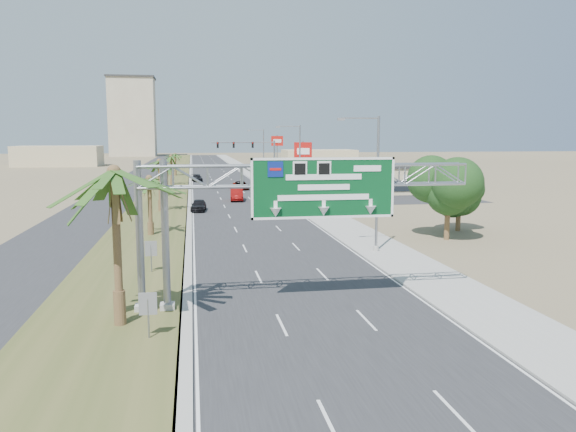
# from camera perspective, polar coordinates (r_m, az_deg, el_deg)

# --- Properties ---
(ground) EXTENTS (600.00, 600.00, 0.00)m
(ground) POSITION_cam_1_polar(r_m,az_deg,el_deg) (20.10, 8.56, -17.01)
(ground) COLOR #8C7A59
(ground) RESTS_ON ground
(road) EXTENTS (12.00, 300.00, 0.02)m
(road) POSITION_cam_1_polar(r_m,az_deg,el_deg) (127.68, -7.08, 4.12)
(road) COLOR #28282B
(road) RESTS_ON ground
(sidewalk_right) EXTENTS (4.00, 300.00, 0.10)m
(sidewalk_right) POSITION_cam_1_polar(r_m,az_deg,el_deg) (128.35, -3.27, 4.21)
(sidewalk_right) COLOR #9E9B93
(sidewalk_right) RESTS_ON ground
(median_grass) EXTENTS (7.00, 300.00, 0.12)m
(median_grass) POSITION_cam_1_polar(r_m,az_deg,el_deg) (127.61, -11.58, 4.04)
(median_grass) COLOR #434C21
(median_grass) RESTS_ON ground
(opposing_road) EXTENTS (8.00, 300.00, 0.02)m
(opposing_road) POSITION_cam_1_polar(r_m,az_deg,el_deg) (128.03, -14.72, 3.93)
(opposing_road) COLOR #28282B
(opposing_road) RESTS_ON ground
(sign_gantry) EXTENTS (16.75, 1.24, 7.50)m
(sign_gantry) POSITION_cam_1_polar(r_m,az_deg,el_deg) (27.71, 0.29, 3.00)
(sign_gantry) COLOR gray
(sign_gantry) RESTS_ON ground
(palm_near) EXTENTS (5.70, 5.70, 8.35)m
(palm_near) POSITION_cam_1_polar(r_m,az_deg,el_deg) (25.53, -17.27, 4.18)
(palm_near) COLOR brown
(palm_near) RESTS_ON ground
(palm_row_b) EXTENTS (3.99, 3.99, 5.95)m
(palm_row_b) POSITION_cam_1_polar(r_m,az_deg,el_deg) (49.53, -13.93, 3.62)
(palm_row_b) COLOR brown
(palm_row_b) RESTS_ON ground
(palm_row_c) EXTENTS (3.99, 3.99, 6.75)m
(palm_row_c) POSITION_cam_1_polar(r_m,az_deg,el_deg) (65.42, -12.95, 5.33)
(palm_row_c) COLOR brown
(palm_row_c) RESTS_ON ground
(palm_row_d) EXTENTS (3.99, 3.99, 5.45)m
(palm_row_d) POSITION_cam_1_polar(r_m,az_deg,el_deg) (83.44, -12.25, 5.02)
(palm_row_d) COLOR brown
(palm_row_d) RESTS_ON ground
(palm_row_e) EXTENTS (3.99, 3.99, 6.15)m
(palm_row_e) POSITION_cam_1_polar(r_m,az_deg,el_deg) (102.38, -11.81, 5.92)
(palm_row_e) COLOR brown
(palm_row_e) RESTS_ON ground
(palm_row_f) EXTENTS (3.99, 3.99, 5.75)m
(palm_row_f) POSITION_cam_1_polar(r_m,az_deg,el_deg) (127.37, -11.41, 6.13)
(palm_row_f) COLOR brown
(palm_row_f) RESTS_ON ground
(streetlight_near) EXTENTS (3.27, 0.44, 10.00)m
(streetlight_near) POSITION_cam_1_polar(r_m,az_deg,el_deg) (41.58, 8.79, 2.69)
(streetlight_near) COLOR gray
(streetlight_near) RESTS_ON ground
(streetlight_mid) EXTENTS (3.27, 0.44, 10.00)m
(streetlight_mid) POSITION_cam_1_polar(r_m,az_deg,el_deg) (70.60, 1.05, 4.92)
(streetlight_mid) COLOR gray
(streetlight_mid) RESTS_ON ground
(streetlight_far) EXTENTS (3.27, 0.44, 10.00)m
(streetlight_far) POSITION_cam_1_polar(r_m,az_deg,el_deg) (106.15, -2.60, 5.93)
(streetlight_far) COLOR gray
(streetlight_far) RESTS_ON ground
(signal_mast) EXTENTS (10.28, 0.71, 8.00)m
(signal_mast) POSITION_cam_1_polar(r_m,az_deg,el_deg) (89.99, -2.67, 5.67)
(signal_mast) COLOR gray
(signal_mast) RESTS_ON ground
(store_building) EXTENTS (18.00, 10.00, 4.00)m
(store_building) POSITION_cam_1_polar(r_m,az_deg,el_deg) (88.04, 8.78, 3.67)
(store_building) COLOR #C8B887
(store_building) RESTS_ON ground
(oak_near) EXTENTS (4.50, 4.50, 6.80)m
(oak_near) POSITION_cam_1_polar(r_m,az_deg,el_deg) (48.19, 16.00, 2.99)
(oak_near) COLOR brown
(oak_near) RESTS_ON ground
(oak_far) EXTENTS (3.50, 3.50, 5.60)m
(oak_far) POSITION_cam_1_polar(r_m,az_deg,el_deg) (53.15, 17.02, 2.62)
(oak_far) COLOR brown
(oak_far) RESTS_ON ground
(median_signback_a) EXTENTS (0.75, 0.08, 2.08)m
(median_signback_a) POSITION_cam_1_polar(r_m,az_deg,el_deg) (24.37, -14.04, -8.98)
(median_signback_a) COLOR gray
(median_signback_a) RESTS_ON ground
(median_signback_b) EXTENTS (0.75, 0.08, 2.08)m
(median_signback_b) POSITION_cam_1_polar(r_m,az_deg,el_deg) (36.05, -13.75, -3.47)
(median_signback_b) COLOR gray
(median_signback_b) RESTS_ON ground
(tower_distant) EXTENTS (20.00, 16.00, 35.00)m
(tower_distant) POSITION_cam_1_polar(r_m,az_deg,el_deg) (268.69, -15.51, 9.62)
(tower_distant) COLOR tan
(tower_distant) RESTS_ON ground
(building_distant_left) EXTENTS (24.00, 14.00, 6.00)m
(building_distant_left) POSITION_cam_1_polar(r_m,az_deg,el_deg) (181.62, -22.27, 5.66)
(building_distant_left) COLOR #C8B887
(building_distant_left) RESTS_ON ground
(building_distant_right) EXTENTS (20.00, 12.00, 5.00)m
(building_distant_right) POSITION_cam_1_polar(r_m,az_deg,el_deg) (161.41, 3.15, 5.85)
(building_distant_right) COLOR #C8B887
(building_distant_right) RESTS_ON ground
(car_left_lane) EXTENTS (2.02, 4.20, 1.38)m
(car_left_lane) POSITION_cam_1_polar(r_m,az_deg,el_deg) (65.62, -9.08, 1.08)
(car_left_lane) COLOR black
(car_left_lane) RESTS_ON ground
(car_mid_lane) EXTENTS (2.00, 4.90, 1.58)m
(car_mid_lane) POSITION_cam_1_polar(r_m,az_deg,el_deg) (75.91, -5.23, 2.14)
(car_mid_lane) COLOR maroon
(car_mid_lane) RESTS_ON ground
(car_right_lane) EXTENTS (2.57, 4.96, 1.33)m
(car_right_lane) POSITION_cam_1_polar(r_m,az_deg,el_deg) (92.39, -4.80, 3.11)
(car_right_lane) COLOR gray
(car_right_lane) RESTS_ON ground
(car_far) EXTENTS (2.26, 4.68, 1.31)m
(car_far) POSITION_cam_1_polar(r_m,az_deg,el_deg) (110.44, -9.23, 3.82)
(car_far) COLOR black
(car_far) RESTS_ON ground
(pole_sign_red_near) EXTENTS (2.37, 1.05, 8.03)m
(pole_sign_red_near) POSITION_cam_1_polar(r_m,az_deg,el_deg) (76.29, 1.53, 6.30)
(pole_sign_red_near) COLOR gray
(pole_sign_red_near) RESTS_ON ground
(pole_sign_blue) EXTENTS (2.02, 0.73, 7.85)m
(pole_sign_blue) POSITION_cam_1_polar(r_m,az_deg,el_deg) (84.85, 1.50, 6.20)
(pole_sign_blue) COLOR gray
(pole_sign_blue) RESTS_ON ground
(pole_sign_red_far) EXTENTS (2.22, 0.52, 8.94)m
(pole_sign_red_far) POSITION_cam_1_polar(r_m,az_deg,el_deg) (104.80, -1.11, 7.22)
(pole_sign_red_far) COLOR gray
(pole_sign_red_far) RESTS_ON ground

